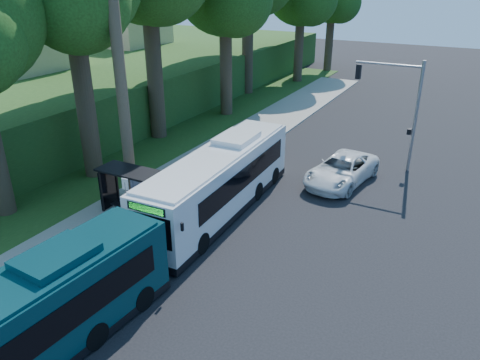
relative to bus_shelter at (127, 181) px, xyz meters
The scene contains 11 objects.
ground 8.00m from the bus_shelter, 21.51° to the left, with size 140.00×140.00×0.00m, color black.
sidewalk 3.35m from the bus_shelter, 90.90° to the left, with size 4.50×70.00×0.12m, color gray.
red_curb 3.07m from the bus_shelter, 26.83° to the right, with size 0.25×30.00×0.13m, color #9D1C11.
grass_verge 9.90m from the bus_shelter, 126.16° to the left, with size 8.00×70.00×0.06m, color #234719.
bus_shelter is the anchor object (origin of this frame).
stop_sign_pole 2.85m from the bus_shelter, 49.08° to the right, with size 0.35×0.06×3.17m.
traffic_signal_pole 17.15m from the bus_shelter, 49.36° to the left, with size 4.10×0.30×7.00m.
hillside_backdrop 26.18m from the bus_shelter, 136.68° to the left, with size 24.00×60.00×8.80m.
white_bus 4.84m from the bus_shelter, 30.35° to the left, with size 3.02×12.39×3.67m.
teal_bus 10.96m from the bus_shelter, 67.46° to the right, with size 3.29×11.89×3.50m.
pickup 12.63m from the bus_shelter, 45.77° to the left, with size 2.75×5.97×1.66m, color white.
Camera 1 is at (8.29, -19.63, 11.72)m, focal length 35.00 mm.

